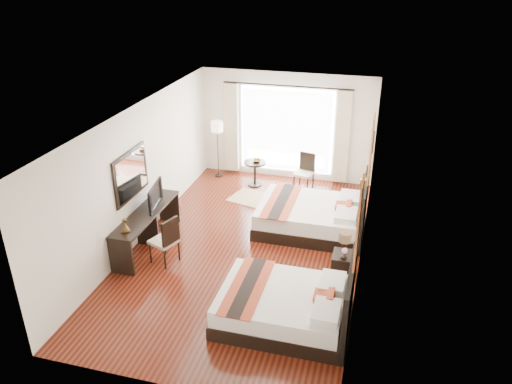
% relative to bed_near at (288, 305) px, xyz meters
% --- Properties ---
extents(floor, '(4.50, 7.50, 0.01)m').
position_rel_bed_near_xyz_m(floor, '(-1.25, 1.98, -0.31)').
color(floor, '#380C0A').
rests_on(floor, ground).
extents(ceiling, '(4.50, 7.50, 0.02)m').
position_rel_bed_near_xyz_m(ceiling, '(-1.25, 1.98, 2.48)').
color(ceiling, white).
rests_on(ceiling, wall_headboard).
extents(wall_headboard, '(0.01, 7.50, 2.80)m').
position_rel_bed_near_xyz_m(wall_headboard, '(0.99, 1.98, 1.09)').
color(wall_headboard, silver).
rests_on(wall_headboard, floor).
extents(wall_desk, '(0.01, 7.50, 2.80)m').
position_rel_bed_near_xyz_m(wall_desk, '(-3.50, 1.98, 1.09)').
color(wall_desk, silver).
rests_on(wall_desk, floor).
extents(wall_window, '(4.50, 0.01, 2.80)m').
position_rel_bed_near_xyz_m(wall_window, '(-1.25, 5.72, 1.09)').
color(wall_window, silver).
rests_on(wall_window, floor).
extents(wall_entry, '(4.50, 0.01, 2.80)m').
position_rel_bed_near_xyz_m(wall_entry, '(-1.25, -1.77, 1.09)').
color(wall_entry, silver).
rests_on(wall_entry, floor).
extents(window_glass, '(2.40, 0.02, 2.20)m').
position_rel_bed_near_xyz_m(window_glass, '(-1.25, 5.71, 0.99)').
color(window_glass, white).
rests_on(window_glass, wall_window).
extents(sheer_curtain, '(2.30, 0.02, 2.10)m').
position_rel_bed_near_xyz_m(sheer_curtain, '(-1.25, 5.65, 0.99)').
color(sheer_curtain, white).
rests_on(sheer_curtain, wall_window).
extents(drape_left, '(0.35, 0.14, 2.35)m').
position_rel_bed_near_xyz_m(drape_left, '(-2.70, 5.61, 0.97)').
color(drape_left, beige).
rests_on(drape_left, floor).
extents(drape_right, '(0.35, 0.14, 2.35)m').
position_rel_bed_near_xyz_m(drape_right, '(0.20, 5.61, 0.97)').
color(drape_right, beige).
rests_on(drape_right, floor).
extents(art_panel_near, '(0.03, 0.50, 1.35)m').
position_rel_bed_near_xyz_m(art_panel_near, '(0.98, -0.00, 1.64)').
color(art_panel_near, maroon).
rests_on(art_panel_near, wall_headboard).
extents(art_panel_far, '(0.03, 0.50, 1.35)m').
position_rel_bed_near_xyz_m(art_panel_far, '(0.98, 3.09, 1.64)').
color(art_panel_far, maroon).
rests_on(art_panel_far, wall_headboard).
extents(wall_sconce, '(0.10, 0.14, 0.14)m').
position_rel_bed_near_xyz_m(wall_sconce, '(0.94, 1.53, 1.61)').
color(wall_sconce, '#453318').
rests_on(wall_sconce, wall_headboard).
extents(mirror_frame, '(0.04, 1.25, 0.95)m').
position_rel_bed_near_xyz_m(mirror_frame, '(-3.47, 1.57, 1.24)').
color(mirror_frame, black).
rests_on(mirror_frame, wall_desk).
extents(mirror_glass, '(0.01, 1.12, 0.82)m').
position_rel_bed_near_xyz_m(mirror_glass, '(-3.45, 1.57, 1.24)').
color(mirror_glass, white).
rests_on(mirror_glass, mirror_frame).
extents(bed_near, '(2.11, 1.64, 1.19)m').
position_rel_bed_near_xyz_m(bed_near, '(0.00, 0.00, 0.00)').
color(bed_near, black).
rests_on(bed_near, floor).
extents(bed_far, '(2.25, 1.76, 1.27)m').
position_rel_bed_near_xyz_m(bed_far, '(-0.07, 3.09, 0.02)').
color(bed_far, black).
rests_on(bed_far, floor).
extents(nightstand, '(0.37, 0.46, 0.45)m').
position_rel_bed_near_xyz_m(nightstand, '(0.71, 1.53, -0.08)').
color(nightstand, black).
rests_on(nightstand, floor).
extents(table_lamp, '(0.24, 0.24, 0.38)m').
position_rel_bed_near_xyz_m(table_lamp, '(0.72, 1.58, 0.45)').
color(table_lamp, black).
rests_on(table_lamp, nightstand).
extents(vase, '(0.16, 0.16, 0.13)m').
position_rel_bed_near_xyz_m(vase, '(0.74, 1.37, 0.26)').
color(vase, black).
rests_on(vase, nightstand).
extents(console_desk, '(0.50, 2.20, 0.76)m').
position_rel_bed_near_xyz_m(console_desk, '(-3.24, 1.57, 0.07)').
color(console_desk, black).
rests_on(console_desk, floor).
extents(television, '(0.26, 0.87, 0.50)m').
position_rel_bed_near_xyz_m(television, '(-3.22, 1.84, 0.70)').
color(television, black).
rests_on(television, console_desk).
extents(bronze_figurine, '(0.20, 0.20, 0.25)m').
position_rel_bed_near_xyz_m(bronze_figurine, '(-3.24, 0.77, 0.57)').
color(bronze_figurine, '#453318').
rests_on(bronze_figurine, console_desk).
extents(desk_chair, '(0.59, 0.59, 0.98)m').
position_rel_bed_near_xyz_m(desk_chair, '(-2.63, 1.09, -0.01)').
color(desk_chair, tan).
rests_on(desk_chair, floor).
extents(floor_lamp, '(0.31, 0.31, 1.52)m').
position_rel_bed_near_xyz_m(floor_lamp, '(-3.00, 5.31, 0.97)').
color(floor_lamp, black).
rests_on(floor_lamp, floor).
extents(side_table, '(0.56, 0.56, 0.65)m').
position_rel_bed_near_xyz_m(side_table, '(-1.90, 4.98, 0.02)').
color(side_table, black).
rests_on(side_table, floor).
extents(fruit_bowl, '(0.24, 0.24, 0.05)m').
position_rel_bed_near_xyz_m(fruit_bowl, '(-1.86, 4.98, 0.37)').
color(fruit_bowl, '#462719').
rests_on(fruit_bowl, side_table).
extents(window_chair, '(0.52, 0.52, 0.94)m').
position_rel_bed_near_xyz_m(window_chair, '(-0.64, 5.07, -0.02)').
color(window_chair, tan).
rests_on(window_chair, floor).
extents(jute_rug, '(1.44, 1.15, 0.01)m').
position_rel_bed_near_xyz_m(jute_rug, '(-1.64, 4.18, -0.30)').
color(jute_rug, tan).
rests_on(jute_rug, floor).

